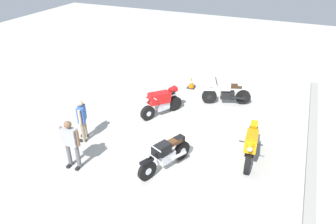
{
  "coord_description": "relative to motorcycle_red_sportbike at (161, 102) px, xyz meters",
  "views": [
    {
      "loc": [
        8.47,
        3.45,
        6.36
      ],
      "look_at": [
        -0.56,
        -0.43,
        0.75
      ],
      "focal_mm": 33.01,
      "sensor_mm": 36.0,
      "label": 1
    }
  ],
  "objects": [
    {
      "name": "ground_plane",
      "position": [
        1.47,
        1.12,
        -0.59
      ],
      "size": [
        40.0,
        40.0,
        0.0
      ],
      "primitive_type": "plane",
      "color": "#ADAAA3"
    },
    {
      "name": "curb_edge",
      "position": [
        1.47,
        5.72,
        -0.52
      ],
      "size": [
        14.0,
        0.3,
        0.15
      ],
      "primitive_type": "cube",
      "color": "gray",
      "rests_on": "ground"
    },
    {
      "name": "motorcycle_red_sportbike",
      "position": [
        0.0,
        0.0,
        0.0
      ],
      "size": [
        1.8,
        1.12,
        1.14
      ],
      "rotation": [
        0.0,
        0.0,
        5.78
      ],
      "color": "black",
      "rests_on": "ground"
    },
    {
      "name": "motorcycle_silver_cruiser",
      "position": [
        -1.98,
        2.19,
        -0.07
      ],
      "size": [
        0.92,
        2.0,
        1.09
      ],
      "rotation": [
        0.0,
        0.0,
        5.06
      ],
      "color": "black",
      "rests_on": "ground"
    },
    {
      "name": "motorcycle_black_cruiser",
      "position": [
        3.01,
        1.51,
        -0.07
      ],
      "size": [
        1.96,
        1.02,
        1.09
      ],
      "rotation": [
        0.0,
        0.0,
        5.87
      ],
      "color": "black",
      "rests_on": "ground"
    },
    {
      "name": "motorcycle_orange_sportbike",
      "position": [
        1.54,
        3.83,
        0.0
      ],
      "size": [
        1.96,
        0.7,
        1.14
      ],
      "rotation": [
        0.0,
        0.0,
        0.08
      ],
      "color": "black",
      "rests_on": "ground"
    },
    {
      "name": "person_in_blue_shirt",
      "position": [
        2.68,
        -1.79,
        0.29
      ],
      "size": [
        0.6,
        0.45,
        1.57
      ],
      "rotation": [
        0.0,
        0.0,
        5.14
      ],
      "color": "gray",
      "rests_on": "ground"
    },
    {
      "name": "person_in_gray_shirt",
      "position": [
        4.05,
        -1.17,
        0.35
      ],
      "size": [
        0.33,
        0.65,
        1.67
      ],
      "rotation": [
        0.0,
        0.0,
        0.06
      ],
      "color": "#59595B",
      "rests_on": "ground"
    },
    {
      "name": "traffic_cone",
      "position": [
        -2.92,
        0.27,
        -0.33
      ],
      "size": [
        0.36,
        0.36,
        0.53
      ],
      "color": "black",
      "rests_on": "ground"
    }
  ]
}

